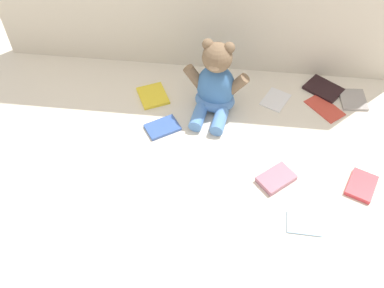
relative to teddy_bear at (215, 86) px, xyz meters
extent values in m
plane|color=silver|center=(-0.08, -0.17, -0.11)|extent=(3.20, 3.20, 0.00)
ellipsoid|color=#3F72B2|center=(0.00, 0.01, -0.01)|extent=(0.15, 0.13, 0.18)
ellipsoid|color=#598CD1|center=(0.00, 0.00, -0.07)|extent=(0.16, 0.14, 0.06)
sphere|color=#7A6047|center=(0.00, 0.00, 0.12)|extent=(0.12, 0.12, 0.10)
ellipsoid|color=#997C5E|center=(-0.01, -0.03, 0.11)|extent=(0.05, 0.04, 0.03)
sphere|color=#7A6047|center=(-0.03, 0.02, 0.16)|extent=(0.04, 0.04, 0.04)
sphere|color=#7A6047|center=(0.04, 0.01, 0.16)|extent=(0.04, 0.04, 0.04)
cylinder|color=#7A6047|center=(-0.07, 0.02, 0.02)|extent=(0.09, 0.05, 0.10)
cylinder|color=#7A6047|center=(0.08, -0.01, 0.02)|extent=(0.09, 0.05, 0.10)
cylinder|color=#598CD1|center=(-0.05, -0.08, -0.08)|extent=(0.06, 0.11, 0.05)
cylinder|color=#598CD1|center=(0.02, -0.09, -0.08)|extent=(0.06, 0.11, 0.05)
cube|color=#DA3C45|center=(0.49, -0.31, -0.10)|extent=(0.12, 0.13, 0.02)
cube|color=#999490|center=(0.52, 0.09, -0.10)|extent=(0.10, 0.12, 0.01)
cube|color=yellow|center=(-0.24, 0.03, -0.10)|extent=(0.14, 0.15, 0.01)
cube|color=black|center=(0.41, 0.14, -0.10)|extent=(0.16, 0.16, 0.01)
cube|color=#AC6A7F|center=(0.22, -0.31, -0.10)|extent=(0.14, 0.13, 0.02)
cube|color=white|center=(0.23, 0.06, -0.10)|extent=(0.12, 0.13, 0.01)
cube|color=#89AECC|center=(0.30, -0.46, -0.10)|extent=(0.10, 0.08, 0.01)
cube|color=#395CAB|center=(-0.17, -0.13, -0.10)|extent=(0.14, 0.13, 0.01)
cube|color=#C73F31|center=(0.41, 0.04, -0.10)|extent=(0.15, 0.16, 0.01)
camera|label=1|loc=(0.05, -1.14, 1.02)|focal=40.11mm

